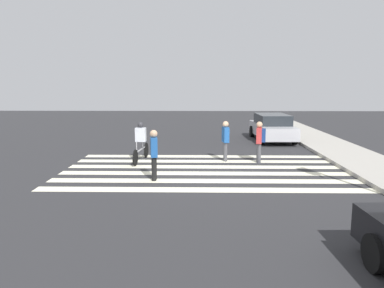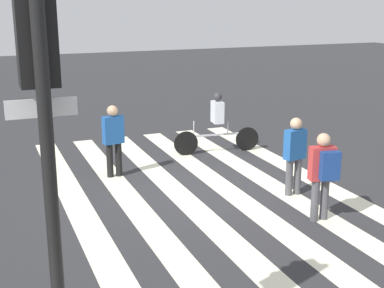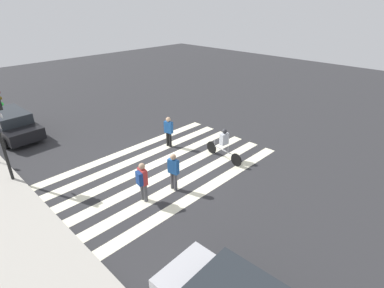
% 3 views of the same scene
% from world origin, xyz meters
% --- Properties ---
extents(ground_plane, '(60.00, 60.00, 0.00)m').
position_xyz_m(ground_plane, '(0.00, 0.00, 0.00)').
color(ground_plane, '#2D2D30').
extents(crosswalk_stripes, '(5.65, 10.00, 0.01)m').
position_xyz_m(crosswalk_stripes, '(0.00, 0.00, 0.00)').
color(crosswalk_stripes, '#F2EDCC').
rests_on(crosswalk_stripes, ground_plane).
extents(traffic_light, '(0.60, 0.50, 4.20)m').
position_xyz_m(traffic_light, '(3.64, 5.14, 2.94)').
color(traffic_light, black).
rests_on(traffic_light, ground_plane).
extents(pedestrian_adult_tall_backpack, '(0.47, 0.28, 1.61)m').
position_xyz_m(pedestrian_adult_tall_backpack, '(-1.64, 0.89, 0.91)').
color(pedestrian_adult_tall_backpack, '#4C4C51').
rests_on(pedestrian_adult_tall_backpack, ground_plane).
extents(pedestrian_child_with_backpack, '(0.48, 0.43, 1.62)m').
position_xyz_m(pedestrian_child_with_backpack, '(-1.38, 2.22, 0.95)').
color(pedestrian_child_with_backpack, '#4C4C51').
rests_on(pedestrian_child_with_backpack, ground_plane).
extents(pedestrian_adult_yellow_jacket, '(0.48, 0.28, 1.63)m').
position_xyz_m(pedestrian_adult_yellow_jacket, '(1.45, -1.60, 0.92)').
color(pedestrian_adult_yellow_jacket, black).
rests_on(pedestrian_adult_yellow_jacket, ground_plane).
extents(cyclist_near_curb, '(2.28, 0.42, 1.58)m').
position_xyz_m(cyclist_near_curb, '(-1.48, -2.48, 0.86)').
color(cyclist_near_curb, black).
rests_on(cyclist_near_curb, ground_plane).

